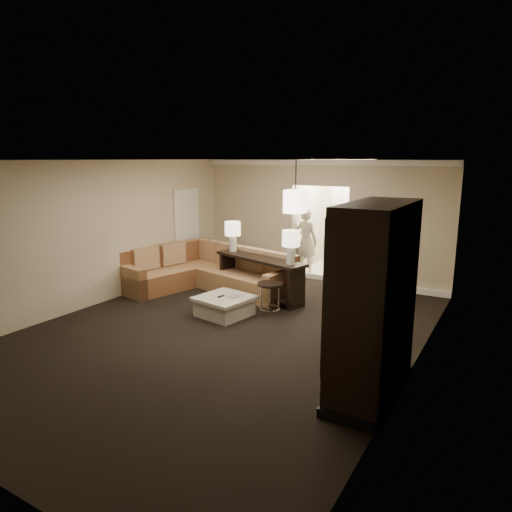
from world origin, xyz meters
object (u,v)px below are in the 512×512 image
Objects in this scene: sectional_sofa at (208,272)px; drink_table at (270,292)px; console_table at (260,274)px; armoire at (373,306)px; coffee_table at (225,306)px; person at (306,238)px.

drink_table is at bearing -8.11° from sectional_sofa.
console_table is 0.96× the size of armoire.
coffee_table is 0.87m from drink_table.
coffee_table is 3.68m from person.
sectional_sofa is 6.04× the size of drink_table.
drink_table is at bearing 37.06° from coffee_table.
console_table is at bearing 101.37° from person.
sectional_sofa is 2.73m from person.
coffee_table is 1.34m from console_table.
person is (-0.02, 3.61, 0.73)m from coffee_table.
armoire is (3.13, -2.77, 0.62)m from console_table.
sectional_sofa is at bearing -161.75° from console_table.
drink_table reaches higher than coffee_table.
drink_table is 0.32× the size of person.
person is at bearing 90.24° from coffee_table.
armoire is at bearing -25.06° from coffee_table.
person is at bearing 121.79° from armoire.
sectional_sofa reaches higher than console_table.
sectional_sofa reaches higher than coffee_table.
console_table is 1.23× the size of person.
sectional_sofa is 1.95× the size of person.
sectional_sofa is 1.30m from console_table.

